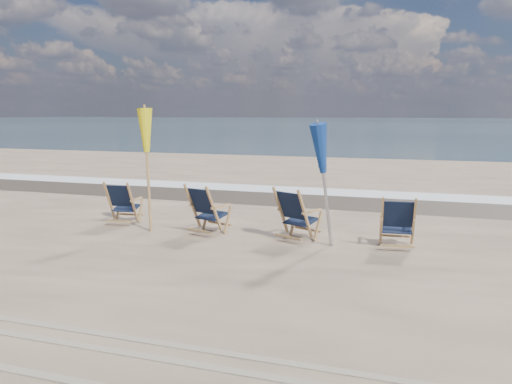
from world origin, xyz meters
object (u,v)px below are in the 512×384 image
(beach_chair_1, at_px, (214,211))
(umbrella_blue, at_px, (326,153))
(beach_chair_2, at_px, (305,216))
(umbrella_yellow, at_px, (147,137))
(beach_chair_3, at_px, (414,224))
(beach_chair_0, at_px, (132,203))

(beach_chair_1, height_order, umbrella_blue, umbrella_blue)
(beach_chair_2, bearing_deg, umbrella_yellow, 23.90)
(beach_chair_3, distance_m, umbrella_blue, 1.93)
(beach_chair_0, distance_m, umbrella_yellow, 1.57)
(umbrella_blue, bearing_deg, beach_chair_1, 177.02)
(umbrella_yellow, bearing_deg, beach_chair_1, -1.95)
(beach_chair_2, xyz_separation_m, umbrella_yellow, (-3.18, 0.03, 1.37))
(beach_chair_2, xyz_separation_m, beach_chair_3, (1.87, 0.14, -0.03))
(beach_chair_0, relative_size, umbrella_blue, 0.43)
(beach_chair_2, bearing_deg, beach_chair_1, 25.03)
(beach_chair_3, bearing_deg, beach_chair_2, -1.20)
(beach_chair_3, bearing_deg, umbrella_yellow, -4.26)
(beach_chair_2, bearing_deg, beach_chair_0, 18.77)
(umbrella_yellow, bearing_deg, beach_chair_2, -0.55)
(beach_chair_0, relative_size, beach_chair_2, 0.92)
(beach_chair_2, height_order, umbrella_blue, umbrella_blue)
(umbrella_blue, bearing_deg, beach_chair_2, 161.27)
(beach_chair_1, distance_m, umbrella_blue, 2.44)
(beach_chair_2, distance_m, umbrella_yellow, 3.47)
(beach_chair_1, bearing_deg, beach_chair_0, 7.56)
(beach_chair_2, xyz_separation_m, umbrella_blue, (0.38, -0.13, 1.16))
(umbrella_yellow, height_order, umbrella_blue, umbrella_yellow)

